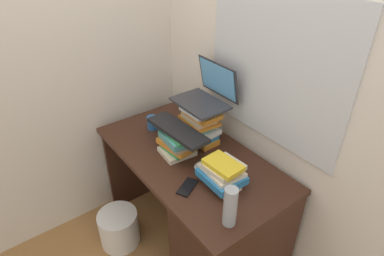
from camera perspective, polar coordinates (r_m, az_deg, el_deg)
ground_plane at (r=2.51m, az=-0.32°, el=-18.83°), size 6.00×6.00×0.00m
wall_back at (r=1.93m, az=8.85°, el=12.16°), size 6.00×0.06×2.60m
wall_left at (r=2.29m, az=-11.70°, el=15.15°), size 0.05×6.00×2.60m
desk at (r=2.02m, az=4.59°, el=-17.33°), size 1.25×0.66×0.76m
book_stack_tall at (r=2.02m, az=1.39°, el=0.97°), size 0.25×0.20×0.27m
book_stack_keyboard_riser at (r=1.94m, az=-2.48°, el=-2.52°), size 0.26×0.21×0.16m
book_stack_side at (r=1.74m, az=5.25°, el=-7.89°), size 0.24×0.20×0.15m
laptop at (r=1.96m, az=2.73°, el=6.13°), size 0.33×0.28×0.24m
keyboard at (r=1.89m, az=-2.54°, el=-0.33°), size 0.43×0.17×0.02m
computer_mouse at (r=1.87m, az=1.73°, el=-6.50°), size 0.06×0.10×0.04m
mug at (r=2.21m, az=-6.91°, el=0.91°), size 0.11×0.07×0.09m
water_bottle at (r=1.52m, az=6.71°, el=-13.55°), size 0.06×0.06×0.21m
cell_phone at (r=1.75m, az=-0.80°, el=-10.29°), size 0.12×0.15×0.01m
wastebasket at (r=2.45m, az=-12.66°, el=-16.73°), size 0.28×0.28×0.26m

